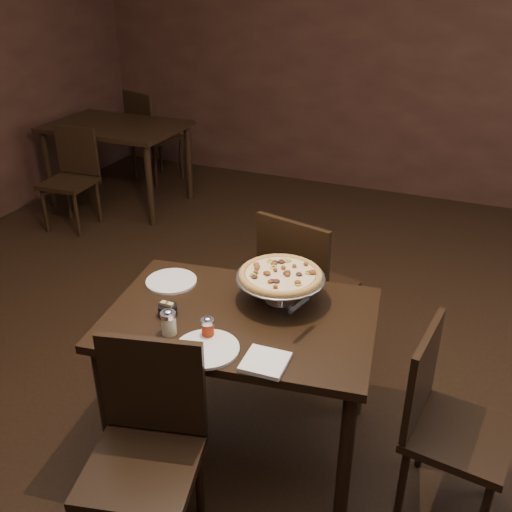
% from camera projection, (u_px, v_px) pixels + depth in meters
% --- Properties ---
extents(room, '(6.04, 7.04, 2.84)m').
position_uv_depth(room, '(247.00, 146.00, 2.18)').
color(room, black).
rests_on(room, ground).
extents(dining_table, '(1.22, 0.90, 0.70)m').
position_uv_depth(dining_table, '(241.00, 333.00, 2.45)').
color(dining_table, black).
rests_on(dining_table, ground).
extents(background_table, '(1.19, 0.79, 0.74)m').
position_uv_depth(background_table, '(116.00, 135.00, 5.11)').
color(background_table, black).
rests_on(background_table, ground).
extents(pizza_stand, '(0.39, 0.39, 0.16)m').
position_uv_depth(pizza_stand, '(280.00, 275.00, 2.44)').
color(pizza_stand, silver).
rests_on(pizza_stand, dining_table).
extents(parmesan_shaker, '(0.06, 0.06, 0.11)m').
position_uv_depth(parmesan_shaker, '(169.00, 322.00, 2.26)').
color(parmesan_shaker, beige).
rests_on(parmesan_shaker, dining_table).
extents(pepper_flake_shaker, '(0.05, 0.05, 0.09)m').
position_uv_depth(pepper_flake_shaker, '(208.00, 328.00, 2.24)').
color(pepper_flake_shaker, maroon).
rests_on(pepper_flake_shaker, dining_table).
extents(packet_caddy, '(0.08, 0.08, 0.06)m').
position_uv_depth(packet_caddy, '(168.00, 310.00, 2.39)').
color(packet_caddy, black).
rests_on(packet_caddy, dining_table).
extents(napkin_stack, '(0.17, 0.17, 0.02)m').
position_uv_depth(napkin_stack, '(265.00, 362.00, 2.11)').
color(napkin_stack, white).
rests_on(napkin_stack, dining_table).
extents(plate_left, '(0.24, 0.24, 0.01)m').
position_uv_depth(plate_left, '(171.00, 281.00, 2.65)').
color(plate_left, silver).
rests_on(plate_left, dining_table).
extents(plate_near, '(0.25, 0.25, 0.01)m').
position_uv_depth(plate_near, '(207.00, 349.00, 2.18)').
color(plate_near, silver).
rests_on(plate_near, dining_table).
extents(serving_spatula, '(0.14, 0.14, 0.02)m').
position_uv_depth(serving_spatula, '(299.00, 306.00, 2.23)').
color(serving_spatula, silver).
rests_on(serving_spatula, pizza_stand).
extents(chair_far, '(0.51, 0.51, 0.90)m').
position_uv_depth(chair_far, '(303.00, 284.00, 3.05)').
color(chair_far, black).
rests_on(chair_far, ground).
extents(chair_near, '(0.48, 0.48, 0.85)m').
position_uv_depth(chair_near, '(147.00, 443.00, 2.08)').
color(chair_near, black).
rests_on(chair_near, ground).
extents(chair_side, '(0.42, 0.42, 0.82)m').
position_uv_depth(chair_side, '(444.00, 418.00, 2.22)').
color(chair_side, black).
rests_on(chair_side, ground).
extents(bg_chair_far, '(0.54, 0.54, 0.91)m').
position_uv_depth(bg_chair_far, '(150.00, 133.00, 5.74)').
color(bg_chair_far, black).
rests_on(bg_chair_far, ground).
extents(bg_chair_near, '(0.41, 0.41, 0.83)m').
position_uv_depth(bg_chair_near, '(72.00, 174.00, 4.76)').
color(bg_chair_near, black).
rests_on(bg_chair_near, ground).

